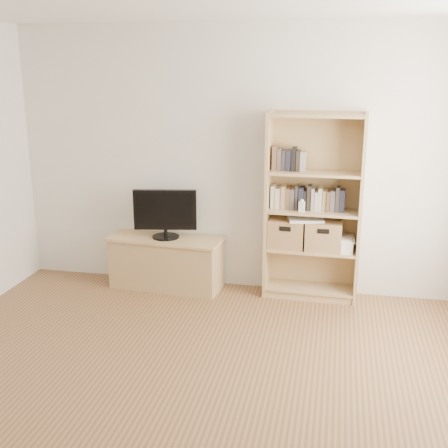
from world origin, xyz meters
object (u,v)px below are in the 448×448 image
(baby_monitor, at_px, (302,207))
(laptop, at_px, (306,219))
(basket_left, at_px, (287,233))
(basket_right, at_px, (324,235))
(tv_stand, at_px, (167,263))
(television, at_px, (165,214))
(bookshelf, at_px, (313,208))

(baby_monitor, xyz_separation_m, laptop, (0.04, 0.08, -0.14))
(basket_left, relative_size, basket_right, 1.00)
(tv_stand, relative_size, baby_monitor, 10.90)
(basket_left, height_order, basket_right, same)
(television, height_order, basket_left, television)
(basket_left, distance_m, laptop, 0.23)
(tv_stand, relative_size, basket_right, 3.26)
(basket_left, bearing_deg, tv_stand, -174.12)
(basket_left, bearing_deg, baby_monitor, -32.27)
(tv_stand, bearing_deg, laptop, 6.07)
(laptop, bearing_deg, basket_right, -9.01)
(baby_monitor, bearing_deg, basket_left, 154.19)
(baby_monitor, relative_size, basket_right, 0.30)
(tv_stand, distance_m, baby_monitor, 1.51)
(television, bearing_deg, basket_right, -8.63)
(bookshelf, distance_m, television, 1.46)
(basket_right, bearing_deg, television, -177.96)
(tv_stand, xyz_separation_m, basket_left, (1.21, 0.05, 0.39))
(tv_stand, xyz_separation_m, laptop, (1.39, 0.03, 0.54))
(television, relative_size, laptop, 1.93)
(bookshelf, bearing_deg, basket_left, -178.81)
(basket_right, bearing_deg, laptop, -175.95)
(tv_stand, xyz_separation_m, television, (0.00, 0.00, 0.52))
(television, distance_m, laptop, 1.39)
(tv_stand, bearing_deg, television, 0.00)
(baby_monitor, height_order, basket_right, baby_monitor)
(bookshelf, height_order, basket_left, bookshelf)
(basket_left, xyz_separation_m, laptop, (0.17, -0.02, 0.15))
(bookshelf, distance_m, basket_right, 0.28)
(bookshelf, xyz_separation_m, basket_right, (0.11, -0.01, -0.26))
(baby_monitor, bearing_deg, basket_right, 32.69)
(baby_monitor, bearing_deg, laptop, 75.19)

